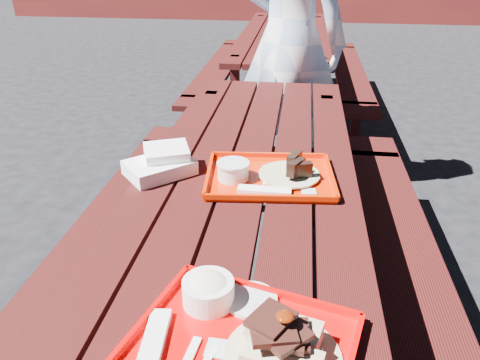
{
  "coord_description": "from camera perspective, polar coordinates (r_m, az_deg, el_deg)",
  "views": [
    {
      "loc": [
        0.16,
        -1.39,
        1.46
      ],
      "look_at": [
        0.0,
        -0.15,
        0.82
      ],
      "focal_mm": 35.0,
      "sensor_mm": 36.0,
      "label": 1
    }
  ],
  "objects": [
    {
      "name": "near_tray",
      "position": [
        0.96,
        0.64,
        -17.8
      ],
      "size": [
        0.49,
        0.42,
        0.13
      ],
      "color": "#D80102",
      "rests_on": "picnic_table_near"
    },
    {
      "name": "person",
      "position": [
        2.86,
        6.04,
        16.48
      ],
      "size": [
        0.8,
        0.68,
        1.87
      ],
      "primitive_type": "imported",
      "rotation": [
        0.0,
        0.0,
        2.73
      ],
      "color": "#A7C5E9",
      "rests_on": "ground"
    },
    {
      "name": "far_tray",
      "position": [
        1.55,
        3.39,
        0.64
      ],
      "size": [
        0.45,
        0.36,
        0.07
      ],
      "color": "red",
      "rests_on": "picnic_table_near"
    },
    {
      "name": "ground",
      "position": [
        2.02,
        0.59,
        -19.05
      ],
      "size": [
        60.0,
        60.0,
        0.0
      ],
      "primitive_type": "plane",
      "color": "black",
      "rests_on": "ground"
    },
    {
      "name": "white_cloth",
      "position": [
        1.61,
        -9.53,
        2.04
      ],
      "size": [
        0.26,
        0.26,
        0.09
      ],
      "color": "white",
      "rests_on": "picnic_table_near"
    },
    {
      "name": "picnic_table_near",
      "position": [
        1.66,
        0.68,
        -5.61
      ],
      "size": [
        1.41,
        2.4,
        0.75
      ],
      "color": "#380F0A",
      "rests_on": "ground"
    },
    {
      "name": "picnic_table_far",
      "position": [
        4.29,
        5.38,
        15.0
      ],
      "size": [
        1.41,
        2.4,
        0.75
      ],
      "color": "#380F0A",
      "rests_on": "ground"
    }
  ]
}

